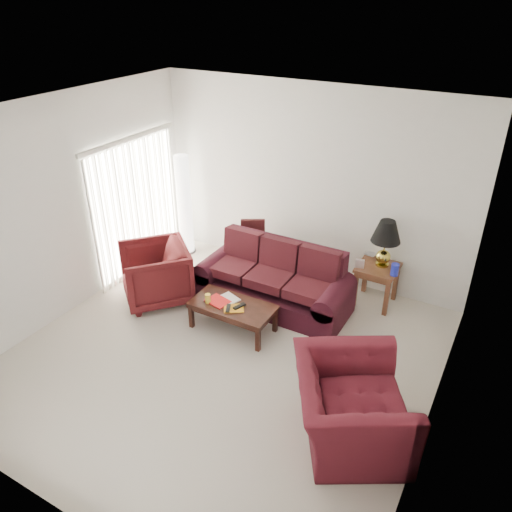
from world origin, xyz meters
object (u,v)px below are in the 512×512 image
Objects in this scene: armchair_left at (156,274)px; floor_lamp at (184,205)px; sofa at (273,278)px; coffee_table at (233,317)px; end_table at (376,285)px; armchair_right at (351,406)px.

floor_lamp is at bearing 151.19° from armchair_left.
armchair_left is at bearing -160.60° from sofa.
floor_lamp is (-2.09, 0.75, 0.43)m from sofa.
coffee_table is (1.89, -1.53, -0.68)m from floor_lamp.
end_table is 0.54× the size of coffee_table.
armchair_left is (0.52, -1.45, -0.45)m from floor_lamp.
armchair_left is 0.75× the size of armchair_right.
sofa reaches higher than armchair_right.
armchair_left is at bearing 42.50° from armchair_right.
coffee_table is at bearing -108.41° from sofa.
end_table is at bearing 26.49° from coffee_table.
sofa is at bearing 55.83° from coffee_table.
sofa reaches higher than armchair_left.
sofa is 2.53m from armchair_right.
end_table is 3.42m from floor_lamp.
sofa is 0.84m from coffee_table.
coffee_table is at bearing 33.96° from armchair_right.
armchair_right reaches higher than end_table.
armchair_left is (-2.85, -1.49, 0.13)m from end_table.
floor_lamp is 2.53m from coffee_table.
armchair_left is at bearing -152.39° from end_table.
sofa is at bearing 15.87° from armchair_right.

